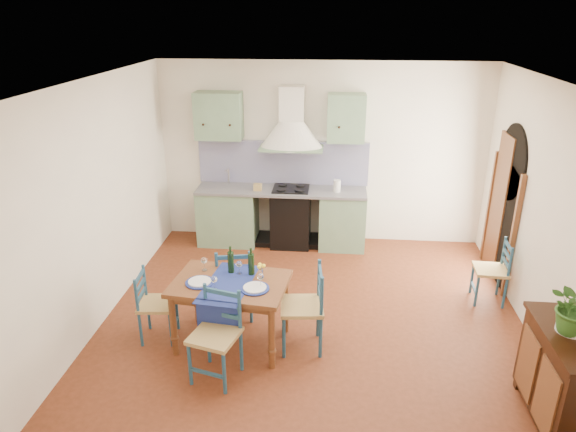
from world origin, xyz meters
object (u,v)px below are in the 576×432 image
object	(u,v)px
dining_table	(231,289)
chair_near	(216,335)
sideboard	(564,376)
potted_plant	(576,307)

from	to	relation	value
dining_table	chair_near	world-z (taller)	dining_table
sideboard	potted_plant	size ratio (longest dim) A/B	2.19
chair_near	potted_plant	distance (m)	3.24
potted_plant	sideboard	bearing A→B (deg)	-75.63
chair_near	potted_plant	world-z (taller)	potted_plant
dining_table	sideboard	distance (m)	3.26
potted_plant	dining_table	bearing A→B (deg)	164.65
sideboard	chair_near	bearing A→B (deg)	173.67
chair_near	potted_plant	bearing A→B (deg)	-5.38
potted_plant	chair_near	bearing A→B (deg)	174.62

